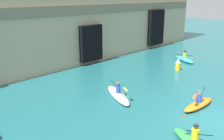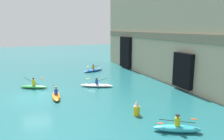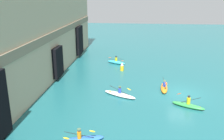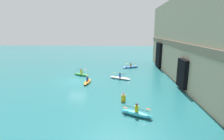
% 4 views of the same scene
% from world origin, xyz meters
% --- Properties ---
extents(ground_plane, '(120.00, 120.00, 0.00)m').
position_xyz_m(ground_plane, '(0.00, 0.00, 0.00)').
color(ground_plane, '#1E6066').
extents(cliff_bluff, '(39.93, 8.24, 12.06)m').
position_xyz_m(cliff_bluff, '(2.36, 18.10, 6.00)').
color(cliff_bluff, tan).
rests_on(cliff_bluff, ground).
extents(kayak_blue, '(2.02, 3.51, 1.06)m').
position_xyz_m(kayak_blue, '(-9.64, 8.49, 0.20)').
color(kayak_blue, blue).
rests_on(kayak_blue, ground).
extents(kayak_cyan, '(1.95, 2.90, 1.14)m').
position_xyz_m(kayak_cyan, '(10.45, 7.77, 0.26)').
color(kayak_cyan, '#33B2C6').
rests_on(kayak_cyan, ground).
extents(kayak_green, '(1.93, 2.96, 1.24)m').
position_xyz_m(kayak_green, '(-3.18, -0.00, 0.23)').
color(kayak_green, green).
rests_on(kayak_green, ground).
extents(kayak_white, '(2.38, 3.54, 1.05)m').
position_xyz_m(kayak_white, '(-1.30, 6.34, 0.20)').
color(kayak_white, white).
rests_on(kayak_white, ground).
extents(kayak_orange, '(2.97, 0.93, 1.11)m').
position_xyz_m(kayak_orange, '(0.97, 1.76, 0.22)').
color(kayak_orange, orange).
rests_on(kayak_orange, ground).
extents(marker_buoy, '(0.48, 0.48, 1.13)m').
position_xyz_m(marker_buoy, '(7.20, 6.70, 0.52)').
color(marker_buoy, yellow).
rests_on(marker_buoy, ground).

